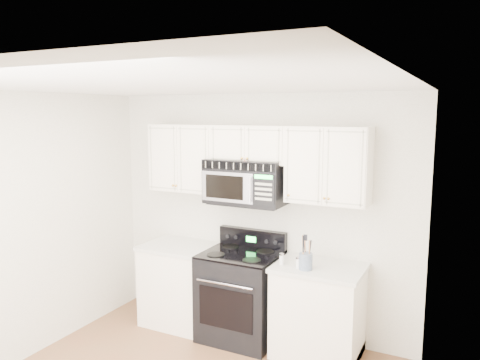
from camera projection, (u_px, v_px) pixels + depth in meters
The scene contains 9 objects.
room at pixel (164, 257), 3.58m from camera, with size 3.51×3.51×2.61m.
base_cabinet_left at pixel (183, 287), 5.34m from camera, with size 0.86×0.65×0.92m.
base_cabinet_right at pixel (318, 314), 4.63m from camera, with size 0.86×0.65×0.92m.
range at pixel (241, 294), 4.98m from camera, with size 0.79×0.72×1.13m.
upper_cabinets at pixel (252, 157), 4.89m from camera, with size 2.44×0.37×0.75m.
microwave at pixel (246, 182), 4.91m from camera, with size 0.84×0.47×0.46m.
utensil_crock at pixel (306, 260), 4.44m from camera, with size 0.13×0.13×0.34m.
shaker_salt at pixel (282, 259), 4.59m from camera, with size 0.05×0.05×0.11m.
shaker_pepper at pixel (298, 262), 4.48m from camera, with size 0.05×0.05×0.11m.
Camera 1 is at (2.07, -2.83, 2.41)m, focal length 35.00 mm.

